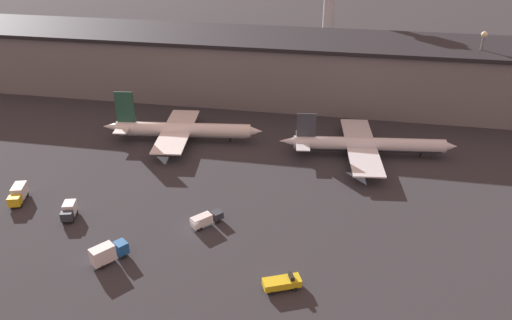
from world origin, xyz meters
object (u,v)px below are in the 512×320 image
airplane_0 (181,130)px  service_vehicle_0 (282,283)px  service_vehicle_3 (108,253)px  service_vehicle_4 (18,194)px  service_vehicle_1 (206,219)px  service_vehicle_2 (69,210)px  airplane_1 (367,145)px

airplane_0 → service_vehicle_0: (36.14, -54.36, -2.00)m
service_vehicle_3 → service_vehicle_4: service_vehicle_3 is taller
service_vehicle_0 → service_vehicle_4: bearing=140.8°
service_vehicle_1 → service_vehicle_4: 44.19m
airplane_0 → service_vehicle_2: 42.60m
service_vehicle_1 → service_vehicle_3: 20.96m
airplane_0 → service_vehicle_1: size_ratio=6.76×
service_vehicle_1 → service_vehicle_2: (-29.56, -2.54, 0.23)m
airplane_1 → service_vehicle_3: airplane_1 is taller
airplane_0 → service_vehicle_2: (-11.79, -40.91, -1.55)m
airplane_0 → service_vehicle_1: 42.33m
airplane_1 → service_vehicle_1: airplane_1 is taller
airplane_1 → service_vehicle_1: size_ratio=6.98×
service_vehicle_1 → service_vehicle_2: 29.67m
service_vehicle_3 → service_vehicle_4: size_ratio=0.95×
service_vehicle_1 → service_vehicle_2: size_ratio=1.20×
airplane_0 → service_vehicle_0: size_ratio=6.32×
service_vehicle_4 → service_vehicle_0: bearing=57.8°
service_vehicle_0 → service_vehicle_2: size_ratio=1.28×
airplane_0 → service_vehicle_2: size_ratio=8.08×
service_vehicle_0 → service_vehicle_2: service_vehicle_2 is taller
service_vehicle_2 → service_vehicle_3: (14.66, -12.19, 0.31)m
airplane_0 → service_vehicle_3: bearing=-93.9°
service_vehicle_2 → service_vehicle_0: bearing=59.3°
service_vehicle_3 → service_vehicle_4: bearing=98.4°
service_vehicle_2 → service_vehicle_4: 15.14m
service_vehicle_1 → airplane_1: bearing=0.8°
airplane_0 → service_vehicle_0: airplane_0 is taller
airplane_0 → service_vehicle_4: 45.43m
airplane_0 → service_vehicle_1: bearing=-72.2°
service_vehicle_0 → service_vehicle_1: size_ratio=1.07×
airplane_1 → service_vehicle_0: 56.63m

